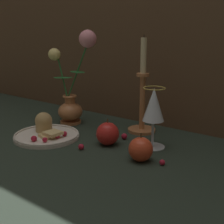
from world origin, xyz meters
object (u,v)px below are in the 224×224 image
Objects in this scene: plate_with_pastries at (46,132)px; apple_near_glass at (108,134)px; vase at (72,92)px; apple_beside_vase at (141,149)px; candlestick at (142,103)px; wine_glass at (154,108)px.

apple_near_glass is at bearing 18.10° from plate_with_pastries.
vase is 4.38× the size of apple_beside_vase.
vase reaches higher than apple_beside_vase.
wine_glass is at bearing -45.41° from candlestick.
candlestick is (0.25, 0.08, -0.02)m from vase.
apple_near_glass is (0.21, 0.07, 0.02)m from plate_with_pastries.
wine_glass is (0.32, 0.13, 0.10)m from plate_with_pastries.
candlestick reaches higher than apple_beside_vase.
vase is 0.36m from wine_glass.
vase is 0.27m from apple_near_glass.
candlestick is 0.26m from apple_beside_vase.
wine_glass reaches higher than plate_with_pastries.
plate_with_pastries is at bearing -161.90° from apple_near_glass.
vase is at bearing -162.28° from candlestick.
vase is at bearing 160.62° from apple_beside_vase.
candlestick is at bearing 85.83° from apple_near_glass.
candlestick is at bearing 17.72° from vase.
apple_near_glass reaches higher than apple_beside_vase.
wine_glass is at bearing 22.58° from plate_with_pastries.
vase is 1.89× the size of wine_glass.
wine_glass is 0.15m from candlestick.
apple_beside_vase is (0.03, -0.11, -0.09)m from wine_glass.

